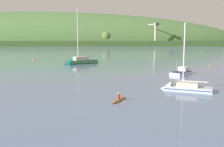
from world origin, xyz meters
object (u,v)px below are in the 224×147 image
sailboat_midwater_white (78,63)px  sailboat_far_left (182,89)px  dockside_crane (155,35)px  mooring_buoy_foreground (34,60)px  mooring_buoy_off_fishing_boat (210,66)px  fishing_boat_moored (182,73)px  canoe_with_paddler (119,100)px

sailboat_midwater_white → sailboat_far_left: sailboat_midwater_white is taller
dockside_crane → sailboat_midwater_white: dockside_crane is taller
sailboat_midwater_white → mooring_buoy_foreground: 19.23m
dockside_crane → mooring_buoy_off_fishing_boat: dockside_crane is taller
fishing_boat_moored → mooring_buoy_foreground: 49.11m
sailboat_far_left → mooring_buoy_foreground: size_ratio=12.28×
dockside_crane → canoe_with_paddler: size_ratio=5.53×
dockside_crane → canoe_with_paddler: bearing=142.0°
sailboat_midwater_white → mooring_buoy_foreground: sailboat_midwater_white is taller
mooring_buoy_off_fishing_boat → mooring_buoy_foreground: bearing=161.7°
sailboat_far_left → mooring_buoy_off_fishing_boat: 33.54m
dockside_crane → canoe_with_paddler: 197.01m
dockside_crane → mooring_buoy_off_fishing_boat: 158.50m
dockside_crane → sailboat_far_left: size_ratio=1.89×
dockside_crane → mooring_buoy_foreground: (-57.02, -141.94, -9.06)m
sailboat_far_left → canoe_with_paddler: size_ratio=2.92×
canoe_with_paddler → mooring_buoy_foreground: canoe_with_paddler is taller
fishing_boat_moored → dockside_crane: bearing=34.7°
sailboat_midwater_white → canoe_with_paddler: 42.30m
sailboat_midwater_white → mooring_buoy_off_fishing_boat: 33.41m
sailboat_midwater_white → mooring_buoy_off_fishing_boat: sailboat_midwater_white is taller
canoe_with_paddler → mooring_buoy_off_fishing_boat: (22.54, 36.33, -0.10)m
sailboat_midwater_white → mooring_buoy_foreground: bearing=-71.3°
sailboat_midwater_white → mooring_buoy_foreground: size_ratio=19.22×
fishing_boat_moored → mooring_buoy_foreground: bearing=91.9°
sailboat_far_left → fishing_boat_moored: (3.76, 15.58, 0.10)m
fishing_boat_moored → canoe_with_paddler: size_ratio=1.52×
fishing_boat_moored → mooring_buoy_off_fishing_boat: bearing=6.0°
canoe_with_paddler → sailboat_midwater_white: bearing=-141.9°
sailboat_far_left → dockside_crane: bearing=-75.6°
sailboat_midwater_white → fishing_boat_moored: size_ratio=3.00×
sailboat_far_left → mooring_buoy_off_fishing_boat: size_ratio=16.33×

